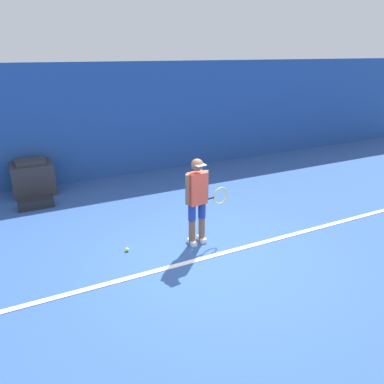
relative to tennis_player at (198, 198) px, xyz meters
name	(u,v)px	position (x,y,z in m)	size (l,w,h in m)	color
ground_plane	(206,257)	(-0.11, -0.53, -0.90)	(24.00, 24.00, 0.00)	#2D5193
back_wall	(116,121)	(-0.11, 4.65, 0.65)	(24.00, 0.10, 3.11)	#234C99
court_baseline	(207,257)	(-0.11, -0.57, -0.90)	(21.60, 0.10, 0.01)	white
tennis_player	(198,198)	(0.00, 0.00, 0.00)	(0.94, 0.30, 1.63)	brown
tennis_ball	(127,250)	(-1.28, 0.27, -0.87)	(0.07, 0.07, 0.07)	#D1E533
covered_chair	(33,178)	(-2.47, 4.16, -0.49)	(0.98, 0.80, 0.87)	#333338
equipment_bag	(36,203)	(-2.53, 3.15, -0.80)	(0.77, 0.34, 0.20)	black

